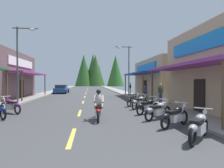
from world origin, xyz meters
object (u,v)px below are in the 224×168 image
(pedestrian_by_shop, at_px, (161,92))
(motorcycle_parked_right_5, at_px, (133,100))
(motorcycle_parked_right_1, at_px, (175,116))
(parked_car_curbside, at_px, (61,89))
(streetlamp_right, at_px, (126,64))
(motorcycle_parked_right_3, at_px, (148,106))
(motorcycle_parked_right_4, at_px, (140,102))
(pedestrian_browsing, at_px, (130,88))
(rider_cruising_lead, at_px, (99,107))
(streetlamp_left, at_px, (21,54))
(pedestrian_waiting, at_px, (145,92))
(motorcycle_parked_right_2, at_px, (158,110))
(motorcycle_parked_left_4, at_px, (11,105))
(motorcycle_parked_right_0, at_px, (199,126))

(pedestrian_by_shop, bearing_deg, motorcycle_parked_right_5, 88.04)
(motorcycle_parked_right_1, relative_size, parked_car_curbside, 0.42)
(streetlamp_right, distance_m, motorcycle_parked_right_5, 9.71)
(motorcycle_parked_right_3, height_order, motorcycle_parked_right_4, same)
(pedestrian_browsing, bearing_deg, motorcycle_parked_right_5, -83.23)
(motorcycle_parked_right_5, distance_m, pedestrian_by_shop, 2.84)
(rider_cruising_lead, height_order, pedestrian_browsing, pedestrian_browsing)
(streetlamp_left, distance_m, rider_cruising_lead, 10.49)
(pedestrian_by_shop, relative_size, pedestrian_waiting, 1.16)
(rider_cruising_lead, height_order, pedestrian_waiting, rider_cruising_lead)
(pedestrian_browsing, height_order, pedestrian_waiting, pedestrian_browsing)
(motorcycle_parked_right_3, xyz_separation_m, pedestrian_by_shop, (2.59, 4.59, 0.55))
(motorcycle_parked_right_2, distance_m, rider_cruising_lead, 3.06)
(motorcycle_parked_right_2, relative_size, parked_car_curbside, 0.43)
(streetlamp_right, xyz_separation_m, motorcycle_parked_right_1, (-1.02, -15.80, -3.70))
(motorcycle_parked_right_4, distance_m, motorcycle_parked_left_4, 8.48)
(streetlamp_right, distance_m, pedestrian_waiting, 6.61)
(motorcycle_parked_right_5, relative_size, parked_car_curbside, 0.39)
(motorcycle_parked_right_0, xyz_separation_m, motorcycle_parked_right_5, (-0.14, 8.74, 0.00))
(streetlamp_right, distance_m, motorcycle_parked_right_4, 11.09)
(streetlamp_left, distance_m, pedestrian_browsing, 15.70)
(streetlamp_left, relative_size, pedestrian_by_shop, 3.75)
(motorcycle_parked_right_5, height_order, motorcycle_parked_left_4, same)
(motorcycle_parked_right_3, height_order, pedestrian_by_shop, pedestrian_by_shop)
(pedestrian_browsing, bearing_deg, motorcycle_parked_right_0, -78.21)
(motorcycle_parked_right_1, xyz_separation_m, parked_car_curbside, (-8.27, 23.69, 0.20))
(pedestrian_by_shop, bearing_deg, motorcycle_parked_right_3, 128.54)
(streetlamp_right, xyz_separation_m, pedestrian_waiting, (0.69, -5.68, -3.31))
(pedestrian_browsing, bearing_deg, motorcycle_parked_right_4, -81.58)
(motorcycle_parked_right_0, height_order, parked_car_curbside, parked_car_curbside)
(motorcycle_parked_right_0, relative_size, parked_car_curbside, 0.37)
(motorcycle_parked_right_2, distance_m, pedestrian_browsing, 17.76)
(motorcycle_parked_right_1, xyz_separation_m, motorcycle_parked_right_2, (-0.15, 1.58, 0.00))
(streetlamp_right, xyz_separation_m, motorcycle_parked_right_3, (-1.17, -12.53, -3.70))
(motorcycle_parked_right_4, distance_m, motorcycle_parked_right_5, 1.50)
(motorcycle_parked_right_0, height_order, pedestrian_waiting, pedestrian_waiting)
(motorcycle_parked_right_2, distance_m, pedestrian_waiting, 8.75)
(motorcycle_parked_right_2, bearing_deg, streetlamp_right, 52.57)
(motorcycle_parked_right_5, distance_m, pedestrian_waiting, 3.74)
(streetlamp_left, height_order, streetlamp_right, streetlamp_left)
(motorcycle_parked_right_0, xyz_separation_m, motorcycle_parked_right_1, (0.04, 1.83, 0.00))
(streetlamp_left, distance_m, pedestrian_waiting, 11.80)
(streetlamp_right, distance_m, motorcycle_parked_left_4, 15.20)
(motorcycle_parked_right_1, distance_m, motorcycle_parked_right_2, 1.59)
(streetlamp_left, xyz_separation_m, motorcycle_parked_right_1, (9.56, -9.40, -3.82))
(motorcycle_parked_right_4, xyz_separation_m, rider_cruising_lead, (-3.12, -3.50, 0.17))
(motorcycle_parked_right_4, xyz_separation_m, pedestrian_waiting, (1.77, 4.71, 0.39))
(rider_cruising_lead, bearing_deg, pedestrian_by_shop, -39.10)
(streetlamp_left, xyz_separation_m, streetlamp_right, (10.58, 6.40, -0.12))
(motorcycle_parked_right_0, height_order, rider_cruising_lead, rider_cruising_lead)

